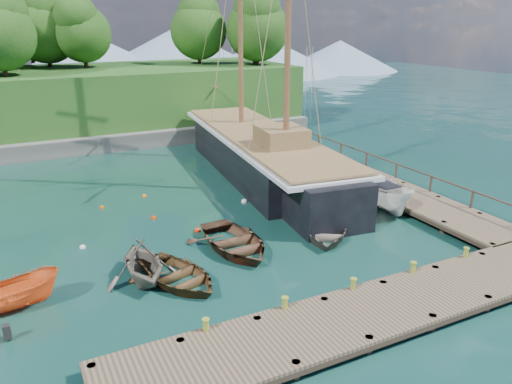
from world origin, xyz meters
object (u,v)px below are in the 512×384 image
schooner (261,157)px  cabin_boat_white (382,208)px  rowboat_1 (144,280)px  rowboat_2 (235,250)px  rowboat_3 (325,236)px  motorboat_orange (10,310)px  rowboat_0 (179,283)px

schooner → cabin_boat_white: bearing=-64.5°
rowboat_1 → rowboat_2: rowboat_1 is taller
rowboat_3 → schooner: schooner is taller
rowboat_1 → schooner: size_ratio=0.12×
rowboat_1 → rowboat_2: (4.60, 0.95, 0.00)m
rowboat_1 → motorboat_orange: size_ratio=0.97×
schooner → rowboat_1: bearing=-128.5°
rowboat_3 → motorboat_orange: size_ratio=1.19×
motorboat_orange → schooner: (16.40, 11.31, 1.22)m
motorboat_orange → rowboat_0: bearing=-102.0°
rowboat_1 → motorboat_orange: rowboat_1 is taller
rowboat_2 → rowboat_3: rowboat_2 is taller
schooner → rowboat_0: bearing=-123.0°
rowboat_0 → motorboat_orange: motorboat_orange is taller
motorboat_orange → rowboat_1: bearing=-94.1°
rowboat_2 → rowboat_0: bearing=-153.9°
rowboat_0 → rowboat_2: size_ratio=0.86×
rowboat_1 → rowboat_3: size_ratio=0.81×
rowboat_2 → schooner: schooner is taller
rowboat_0 → rowboat_3: bearing=-8.4°
rowboat_3 → motorboat_orange: 14.41m
rowboat_0 → cabin_boat_white: cabin_boat_white is taller
rowboat_1 → cabin_boat_white: cabin_boat_white is taller
rowboat_3 → schooner: (2.00, 10.92, 1.22)m
cabin_boat_white → rowboat_0: bearing=-157.1°
rowboat_2 → motorboat_orange: bearing=-176.9°
schooner → motorboat_orange: bearing=-138.9°
rowboat_0 → rowboat_3: size_ratio=0.96×
rowboat_1 → schooner: bearing=46.0°
rowboat_2 → cabin_boat_white: size_ratio=0.96×
rowboat_3 → schooner: bearing=112.3°
motorboat_orange → rowboat_2: bearing=-88.6°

